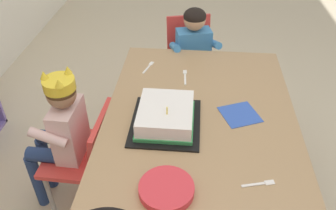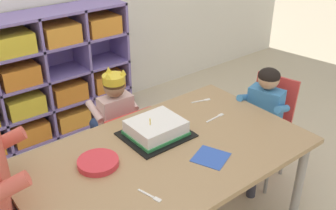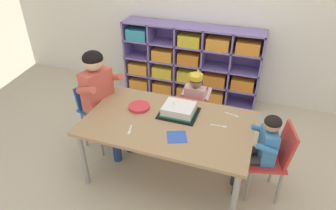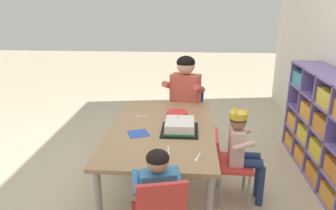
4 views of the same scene
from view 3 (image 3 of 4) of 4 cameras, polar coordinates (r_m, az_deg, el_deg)
The scene contains 15 objects.
ground at distance 2.94m, azimuth -0.01°, elevation -12.87°, with size 16.00×16.00×0.00m, color beige.
storage_cubby_shelf at distance 3.94m, azimuth 3.92°, elevation 7.76°, with size 1.80×0.31×0.99m.
activity_table at distance 2.58m, azimuth -0.01°, elevation -4.27°, with size 1.45×0.86×0.60m.
classroom_chair_blue at distance 3.11m, azimuth 4.80°, elevation -1.58°, with size 0.37×0.32×0.59m.
child_with_crown at distance 3.11m, azimuth 5.48°, elevation 1.66°, with size 0.30×0.31×0.82m.
classroom_chair_adult_side at distance 3.11m, azimuth -13.62°, elevation -0.48°, with size 0.42×0.42×0.70m.
adult_helper_seated at distance 2.92m, azimuth -12.76°, elevation 2.48°, with size 0.48×0.46×1.08m.
classroom_chair_guest_side at distance 2.63m, azimuth 19.57°, elevation -9.44°, with size 0.40×0.38×0.70m.
guest_at_table_side at distance 2.54m, azimuth 17.65°, elevation -7.61°, with size 0.33×0.33×0.81m.
birthday_cake_on_tray at distance 2.64m, azimuth 2.11°, elevation -0.99°, with size 0.34×0.30×0.12m.
paper_plate_stack at distance 2.73m, azimuth -5.61°, elevation -0.37°, with size 0.20×0.20×0.03m, color #DB333D.
paper_napkin_square at distance 2.38m, azimuth 1.71°, elevation -6.20°, with size 0.16×0.16×0.00m, color #3356B7.
fork_scattered_mid_table at distance 2.54m, azimuth 9.95°, elevation -4.00°, with size 0.14×0.02×0.00m.
fork_near_child_seat at distance 2.47m, azimuth -7.42°, elevation -4.84°, with size 0.05×0.12×0.00m.
fork_at_table_front_edge at distance 2.70m, azimuth 12.45°, elevation -1.90°, with size 0.13×0.05×0.00m.
Camera 3 is at (0.69, -1.96, 2.08)m, focal length 31.43 mm.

